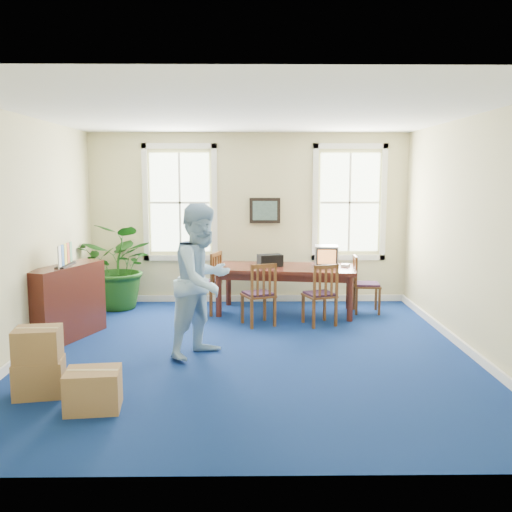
{
  "coord_description": "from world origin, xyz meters",
  "views": [
    {
      "loc": [
        -0.0,
        -7.55,
        2.39
      ],
      "look_at": [
        0.1,
        0.6,
        1.25
      ],
      "focal_mm": 40.0,
      "sensor_mm": 36.0,
      "label": 1
    }
  ],
  "objects_px": {
    "chair_near_left": "(258,294)",
    "cardboard_boxes": "(60,357)",
    "conference_table": "(286,290)",
    "crt_tv": "(326,256)",
    "potted_plant": "(120,266)",
    "man": "(203,280)",
    "credenza": "(66,303)"
  },
  "relations": [
    {
      "from": "chair_near_left",
      "to": "cardboard_boxes",
      "type": "height_order",
      "value": "chair_near_left"
    },
    {
      "from": "conference_table",
      "to": "crt_tv",
      "type": "distance_m",
      "value": 0.93
    },
    {
      "from": "cardboard_boxes",
      "to": "conference_table",
      "type": "bearing_deg",
      "value": 53.29
    },
    {
      "from": "conference_table",
      "to": "potted_plant",
      "type": "height_order",
      "value": "potted_plant"
    },
    {
      "from": "man",
      "to": "credenza",
      "type": "relative_size",
      "value": 1.46
    },
    {
      "from": "crt_tv",
      "to": "potted_plant",
      "type": "height_order",
      "value": "potted_plant"
    },
    {
      "from": "crt_tv",
      "to": "cardboard_boxes",
      "type": "height_order",
      "value": "crt_tv"
    },
    {
      "from": "man",
      "to": "potted_plant",
      "type": "relative_size",
      "value": 1.3
    },
    {
      "from": "potted_plant",
      "to": "man",
      "type": "bearing_deg",
      "value": -58.16
    },
    {
      "from": "crt_tv",
      "to": "man",
      "type": "relative_size",
      "value": 0.21
    },
    {
      "from": "conference_table",
      "to": "credenza",
      "type": "height_order",
      "value": "credenza"
    },
    {
      "from": "conference_table",
      "to": "man",
      "type": "distance_m",
      "value": 2.77
    },
    {
      "from": "crt_tv",
      "to": "chair_near_left",
      "type": "distance_m",
      "value": 1.58
    },
    {
      "from": "man",
      "to": "cardboard_boxes",
      "type": "distance_m",
      "value": 2.08
    },
    {
      "from": "chair_near_left",
      "to": "potted_plant",
      "type": "height_order",
      "value": "potted_plant"
    },
    {
      "from": "conference_table",
      "to": "man",
      "type": "height_order",
      "value": "man"
    },
    {
      "from": "crt_tv",
      "to": "credenza",
      "type": "distance_m",
      "value": 4.4
    },
    {
      "from": "credenza",
      "to": "potted_plant",
      "type": "bearing_deg",
      "value": 99.86
    },
    {
      "from": "conference_table",
      "to": "potted_plant",
      "type": "xyz_separation_m",
      "value": [
        -2.97,
        0.37,
        0.37
      ]
    },
    {
      "from": "credenza",
      "to": "chair_near_left",
      "type": "bearing_deg",
      "value": 35.63
    },
    {
      "from": "man",
      "to": "crt_tv",
      "type": "bearing_deg",
      "value": -1.68
    },
    {
      "from": "chair_near_left",
      "to": "man",
      "type": "height_order",
      "value": "man"
    },
    {
      "from": "conference_table",
      "to": "credenza",
      "type": "xyz_separation_m",
      "value": [
        -3.34,
        -1.6,
        0.14
      ]
    },
    {
      "from": "man",
      "to": "potted_plant",
      "type": "height_order",
      "value": "man"
    },
    {
      "from": "credenza",
      "to": "conference_table",
      "type": "bearing_deg",
      "value": 45.99
    },
    {
      "from": "credenza",
      "to": "potted_plant",
      "type": "xyz_separation_m",
      "value": [
        0.37,
        1.97,
        0.23
      ]
    },
    {
      "from": "crt_tv",
      "to": "chair_near_left",
      "type": "relative_size",
      "value": 0.42
    },
    {
      "from": "chair_near_left",
      "to": "conference_table",
      "type": "bearing_deg",
      "value": -143.3
    },
    {
      "from": "crt_tv",
      "to": "cardboard_boxes",
      "type": "relative_size",
      "value": 0.31
    },
    {
      "from": "credenza",
      "to": "crt_tv",
      "type": "bearing_deg",
      "value": 42.6
    },
    {
      "from": "conference_table",
      "to": "man",
      "type": "xyz_separation_m",
      "value": [
        -1.26,
        -2.39,
        0.61
      ]
    },
    {
      "from": "cardboard_boxes",
      "to": "potted_plant",
      "type": "bearing_deg",
      "value": 93.09
    }
  ]
}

